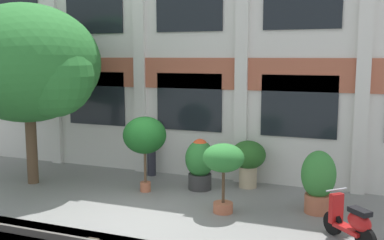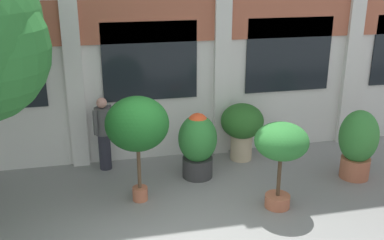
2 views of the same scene
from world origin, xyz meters
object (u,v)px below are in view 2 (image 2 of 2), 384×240
Objects in this scene: potted_plant_low_pan at (281,146)px; potted_plant_stone_basin at (242,125)px; potted_plant_fluted_column at (198,143)px; resident_by_doorway at (104,132)px; potted_plant_ribbed_drum at (358,142)px; potted_plant_terracotta_small at (137,125)px.

potted_plant_low_pan reaches higher than potted_plant_stone_basin.
potted_plant_fluted_column reaches higher than potted_plant_stone_basin.
resident_by_doorway reaches higher than potted_plant_fluted_column.
resident_by_doorway is (-3.04, 0.16, 0.05)m from potted_plant_stone_basin.
potted_plant_ribbed_drum is 3.27m from potted_plant_fluted_column.
potted_plant_low_pan is 1.01× the size of resident_by_doorway.
potted_plant_fluted_column is 2.03m from resident_by_doorway.
potted_plant_low_pan reaches higher than potted_plant_fluted_column.
potted_plant_ribbed_drum is at bearing 20.74° from potted_plant_low_pan.
potted_plant_ribbed_drum is (2.04, 0.77, -0.42)m from potted_plant_low_pan.
potted_plant_fluted_column is 1.34m from potted_plant_stone_basin.
potted_plant_low_pan is 1.24× the size of potted_plant_stone_basin.
potted_plant_stone_basin is (2.47, 1.38, -0.69)m from potted_plant_terracotta_small.
potted_plant_fluted_column is at bearing -151.12° from potted_plant_stone_basin.
potted_plant_terracotta_small is 1.55× the size of potted_plant_stone_basin.
potted_plant_fluted_column is (-1.14, 1.54, -0.45)m from potted_plant_low_pan.
resident_by_doorway is (-1.86, 0.81, 0.10)m from potted_plant_fluted_column.
potted_plant_stone_basin is at bearing 29.20° from potted_plant_terracotta_small.
resident_by_doorway is at bearing 162.69° from potted_plant_ribbed_drum.
potted_plant_fluted_column is 1.07× the size of potted_plant_stone_basin.
potted_plant_fluted_column is at bearing 166.49° from potted_plant_ribbed_drum.
resident_by_doorway is at bearing 177.01° from potted_plant_stone_basin.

